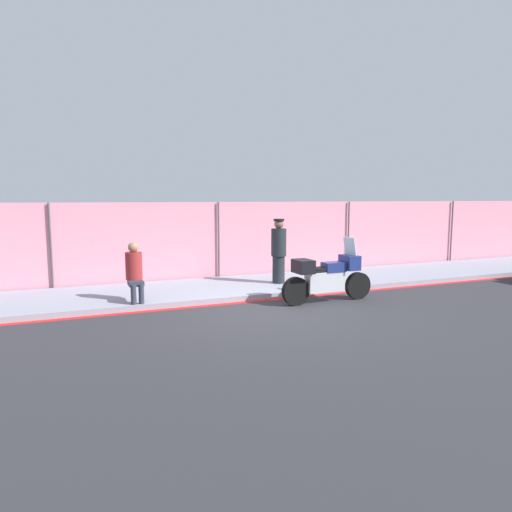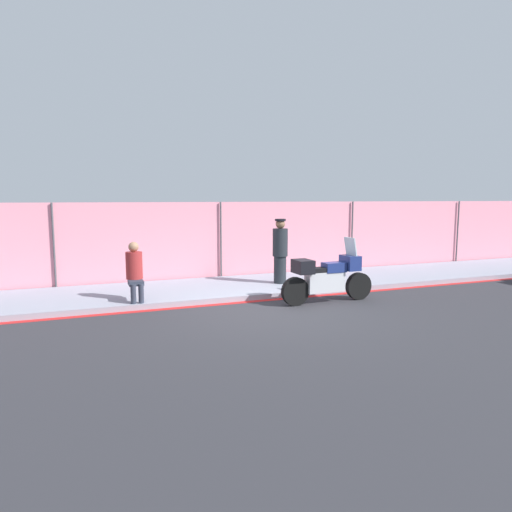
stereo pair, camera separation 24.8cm
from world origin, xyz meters
name	(u,v)px [view 1 (the left image)]	position (x,y,z in m)	size (l,w,h in m)	color
ground_plane	(276,311)	(0.00, 0.00, 0.00)	(120.00, 120.00, 0.00)	#2D2D33
sidewalk	(235,287)	(0.00, 2.49, 0.06)	(32.60, 2.76, 0.13)	#8E93A3
curb_paint_stripe	(257,301)	(0.00, 1.02, 0.00)	(32.60, 0.18, 0.01)	red
storefront_fence	(218,241)	(0.00, 3.96, 1.13)	(30.97, 0.17, 2.26)	pink
motorcycle	(327,277)	(1.44, 0.32, 0.59)	(2.30, 0.51, 1.48)	black
officer_standing	(279,251)	(1.15, 2.29, 1.00)	(0.40, 0.40, 1.71)	#1E2328
person_seated_on_curb	(134,269)	(-2.68, 1.59, 0.84)	(0.36, 0.66, 1.29)	#2D3342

